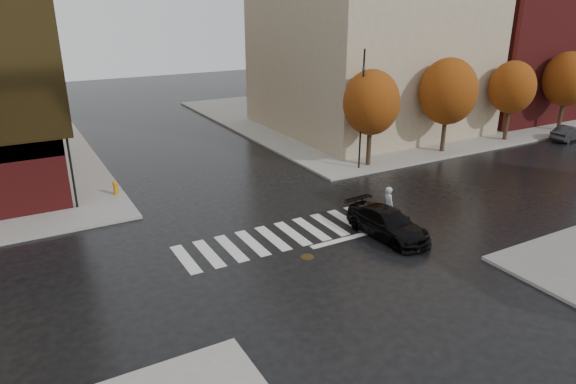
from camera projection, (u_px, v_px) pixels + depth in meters
The scene contains 16 objects.
ground at pixel (297, 237), 25.02m from camera, with size 120.00×120.00×0.00m, color black.
sidewalk_ne at pixel (372, 114), 51.77m from camera, with size 30.00×30.00×0.15m, color gray.
crosswalk at pixel (292, 233), 25.42m from camera, with size 12.00×3.00×0.01m, color silver.
building_ne_tan at pixel (370, 21), 43.48m from camera, with size 16.00×16.00×18.00m, color #9A906D.
building_ne_brick at pixel (504, 40), 50.72m from camera, with size 14.00×14.00×14.00m, color maroon.
tree_ne_a at pixel (371, 103), 34.08m from camera, with size 3.80×3.80×6.50m.
tree_ne_b at pixel (448, 92), 37.24m from camera, with size 4.20×4.20×6.89m.
tree_ne_c at pixel (512, 87), 40.54m from camera, with size 3.60×3.60×6.31m.
tree_ne_d at pixel (567, 79), 43.70m from camera, with size 4.00×4.00×6.70m.
sedan at pixel (388, 223), 24.92m from camera, with size 1.92×4.72×1.37m, color black.
cyclist at pixel (389, 212), 26.17m from camera, with size 1.92×0.99×2.08m.
traffic_light_nw at pixel (64, 122), 26.59m from camera, with size 0.26×0.24×8.20m.
traffic_light_ne at pixel (362, 101), 33.31m from camera, with size 0.20×0.23×7.85m.
fire_hydrant at pixel (115, 187), 29.98m from camera, with size 0.29×0.29×0.81m.
manhole at pixel (307, 257), 23.09m from camera, with size 0.62×0.62×0.01m, color #453718.
parked_car at pixel (569, 133), 42.11m from camera, with size 1.29×3.70×1.22m, color black.
Camera 1 is at (-11.51, -19.52, 10.85)m, focal length 32.00 mm.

